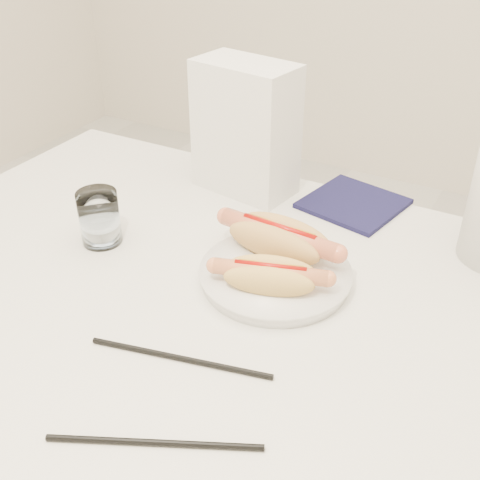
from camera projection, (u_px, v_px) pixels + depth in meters
The scene contains 9 objects.
table at pixel (225, 324), 0.91m from camera, with size 1.20×0.80×0.75m.
plate at pixel (275, 276), 0.90m from camera, with size 0.22×0.22×0.02m, color white.
hotdog_left at pixel (279, 239), 0.92m from camera, with size 0.20×0.09×0.05m.
hotdog_right at pixel (270, 276), 0.85m from camera, with size 0.16×0.10×0.04m.
water_glass at pixel (99, 218), 0.97m from camera, with size 0.07×0.07×0.09m, color white.
chopstick_near at pixel (180, 358), 0.76m from camera, with size 0.01×0.01×0.24m, color black.
chopstick_far at pixel (155, 443), 0.65m from camera, with size 0.01×0.01×0.24m, color black.
napkin_box at pixel (246, 129), 1.09m from camera, with size 0.18×0.10×0.25m, color silver.
navy_napkin at pixel (353, 203), 1.10m from camera, with size 0.16×0.16×0.01m, color black.
Camera 1 is at (0.36, -0.60, 1.29)m, focal length 44.39 mm.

